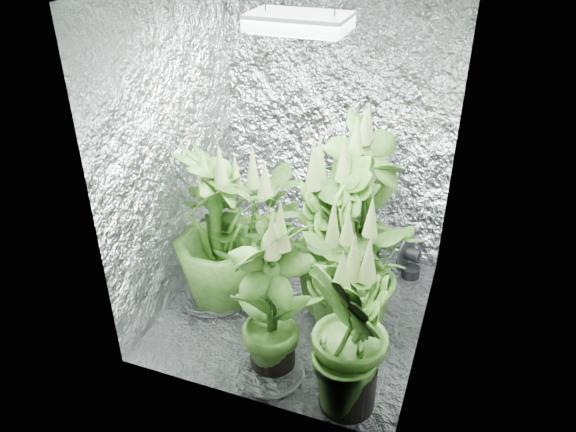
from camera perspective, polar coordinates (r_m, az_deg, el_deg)
The scene contains 12 objects.
ground at distance 3.75m, azimuth 0.86°, elevation -9.39°, with size 1.60×1.60×0.00m, color silver.
walls at distance 3.21m, azimuth 1.00°, elevation 4.45°, with size 1.62×1.62×2.00m.
grow_lamp at distance 2.94m, azimuth 1.15°, elevation 19.09°, with size 0.50×0.30×0.22m.
plant_a at distance 3.66m, azimuth -3.28°, elevation -1.31°, with size 1.02×1.02×1.02m.
plant_b at distance 3.79m, azimuth 7.53°, elevation 1.46°, with size 0.84×0.84×1.25m.
plant_c at distance 3.51m, azimuth 4.37°, elevation -2.16°, with size 0.66×0.66×1.14m.
plant_d at distance 3.56m, azimuth -7.13°, elevation -1.45°, with size 0.80×0.80×1.15m.
plant_e at distance 3.35m, azimuth 6.08°, elevation -5.57°, with size 0.82×0.82×0.95m.
plant_f at distance 3.03m, azimuth -1.68°, elevation -8.31°, with size 0.72×0.72×1.09m.
plant_g at distance 2.88m, azimuth 6.43°, elevation -12.33°, with size 0.65×0.65×1.01m.
circulation_fan at distance 4.06m, azimuth 12.14°, elevation -4.28°, with size 0.16×0.28×0.33m.
plant_label at distance 2.96m, azimuth 7.33°, elevation -15.20°, with size 0.05×0.01×0.09m, color white.
Camera 1 is at (0.95, -2.72, 2.41)m, focal length 35.00 mm.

